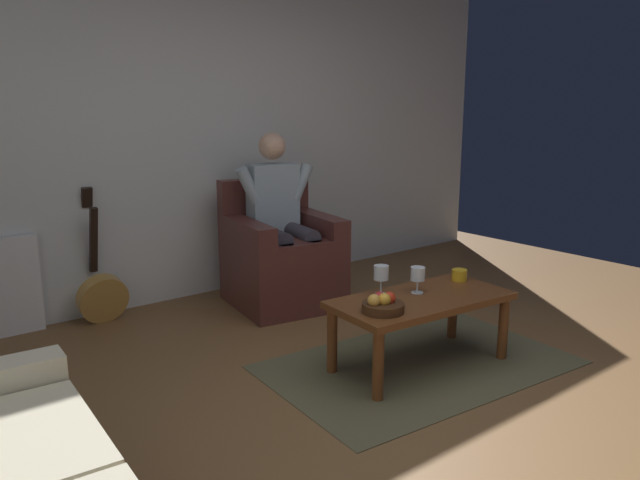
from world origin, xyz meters
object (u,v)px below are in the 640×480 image
(armchair, at_px, (281,260))
(wine_glass_far, at_px, (381,274))
(fruit_bowl, at_px, (383,304))
(wine_glass_near, at_px, (418,275))
(guitar, at_px, (102,293))
(candle_jar, at_px, (459,275))
(person_seated, at_px, (280,213))
(coffee_table, at_px, (421,307))

(armchair, distance_m, wine_glass_far, 1.31)
(wine_glass_far, bearing_deg, fruit_bowl, 47.83)
(wine_glass_near, bearing_deg, armchair, -89.93)
(wine_glass_near, xyz_separation_m, fruit_bowl, (0.39, 0.11, -0.07))
(guitar, bearing_deg, wine_glass_far, 121.08)
(guitar, xyz_separation_m, wine_glass_far, (-1.03, 1.72, 0.33))
(armchair, distance_m, candle_jar, 1.44)
(person_seated, distance_m, candle_jar, 1.45)
(armchair, relative_size, person_seated, 0.72)
(person_seated, bearing_deg, coffee_table, 97.99)
(armchair, distance_m, person_seated, 0.36)
(guitar, relative_size, fruit_bowl, 4.17)
(person_seated, xyz_separation_m, candle_jar, (-0.40, 1.37, -0.24))
(wine_glass_far, bearing_deg, armchair, -98.33)
(guitar, height_order, candle_jar, guitar)
(wine_glass_far, bearing_deg, person_seated, -98.32)
(armchair, bearing_deg, candle_jar, 115.56)
(coffee_table, bearing_deg, armchair, -91.30)
(guitar, bearing_deg, coffee_table, 122.16)
(fruit_bowl, xyz_separation_m, candle_jar, (-0.79, -0.13, -0.01))
(person_seated, height_order, candle_jar, person_seated)
(coffee_table, relative_size, candle_jar, 11.57)
(coffee_table, height_order, candle_jar, candle_jar)
(person_seated, bearing_deg, candle_jar, 115.66)
(wine_glass_far, relative_size, candle_jar, 1.84)
(wine_glass_far, bearing_deg, guitar, -58.92)
(wine_glass_near, relative_size, candle_jar, 1.65)
(fruit_bowl, bearing_deg, person_seated, -104.59)
(person_seated, xyz_separation_m, fruit_bowl, (0.39, 1.50, -0.24))
(guitar, bearing_deg, fruit_bowl, 113.17)
(coffee_table, height_order, wine_glass_near, wine_glass_near)
(guitar, bearing_deg, armchair, 160.38)
(coffee_table, distance_m, wine_glass_near, 0.18)
(armchair, relative_size, coffee_table, 0.85)
(armchair, relative_size, wine_glass_far, 5.34)
(wine_glass_near, bearing_deg, fruit_bowl, 16.16)
(armchair, bearing_deg, fruit_bowl, 84.69)
(armchair, relative_size, fruit_bowl, 4.12)
(wine_glass_near, xyz_separation_m, wine_glass_far, (0.19, -0.11, 0.02))
(armchair, xyz_separation_m, candle_jar, (-0.40, 1.37, 0.11))
(fruit_bowl, bearing_deg, coffee_table, -172.10)
(wine_glass_near, distance_m, fruit_bowl, 0.41)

